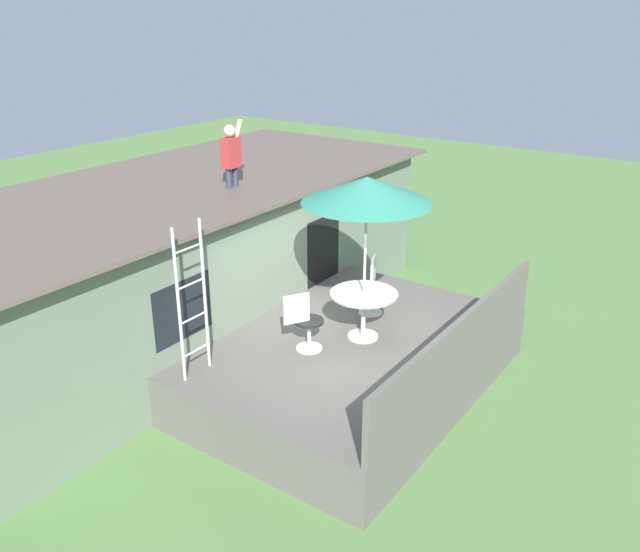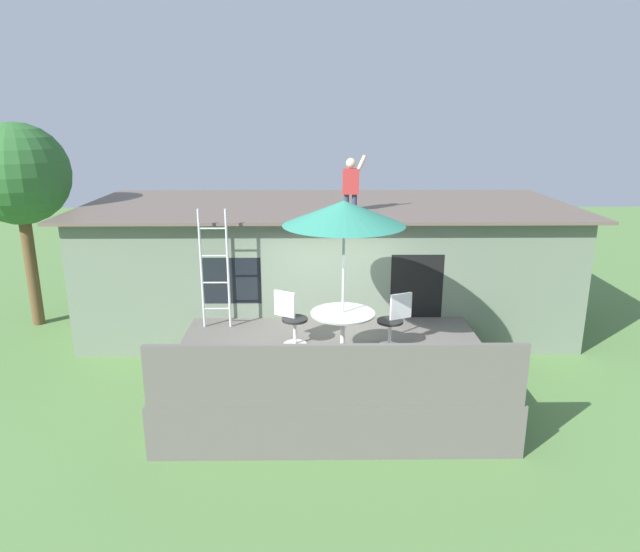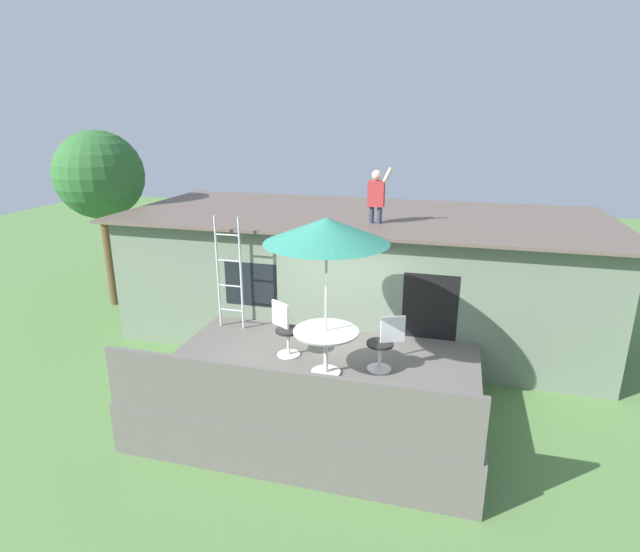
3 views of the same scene
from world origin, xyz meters
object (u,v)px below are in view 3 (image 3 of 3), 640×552
(patio_chair_left, at_px, (285,329))
(patio_chair_right, at_px, (384,344))
(patio_table, at_px, (326,340))
(step_ladder, at_px, (229,273))
(person_figure, at_px, (377,193))
(patio_umbrella, at_px, (326,231))
(backyard_tree, at_px, (100,176))

(patio_chair_left, relative_size, patio_chair_right, 1.00)
(patio_table, relative_size, patio_chair_right, 1.13)
(step_ladder, xyz_separation_m, person_figure, (2.54, 1.50, 1.42))
(step_ladder, bearing_deg, patio_umbrella, -30.75)
(patio_umbrella, xyz_separation_m, backyard_tree, (-6.72, 3.67, 0.19))
(patio_table, relative_size, patio_umbrella, 0.41)
(step_ladder, distance_m, person_figure, 3.27)
(step_ladder, distance_m, patio_chair_right, 3.34)
(patio_umbrella, height_order, person_figure, person_figure)
(patio_umbrella, relative_size, backyard_tree, 0.57)
(patio_umbrella, relative_size, step_ladder, 1.15)
(patio_chair_right, bearing_deg, patio_chair_left, -27.23)
(patio_chair_right, bearing_deg, step_ladder, -40.33)
(patio_table, distance_m, step_ladder, 2.67)
(patio_table, height_order, step_ladder, step_ladder)
(step_ladder, xyz_separation_m, patio_chair_left, (1.40, -0.84, -0.64))
(patio_chair_left, relative_size, backyard_tree, 0.21)
(backyard_tree, bearing_deg, patio_umbrella, -28.66)
(person_figure, bearing_deg, step_ladder, -149.44)
(patio_table, height_order, patio_umbrella, patio_umbrella)
(patio_table, height_order, backyard_tree, backyard_tree)
(step_ladder, relative_size, patio_chair_left, 2.39)
(backyard_tree, bearing_deg, person_figure, -6.79)
(patio_table, distance_m, patio_chair_right, 0.97)
(step_ladder, height_order, patio_chair_left, step_ladder)
(patio_table, relative_size, backyard_tree, 0.23)
(step_ladder, distance_m, backyard_tree, 5.24)
(patio_table, height_order, patio_chair_left, patio_chair_left)
(patio_table, bearing_deg, person_figure, 84.17)
(step_ladder, bearing_deg, patio_chair_left, -30.98)
(person_figure, bearing_deg, patio_table, -95.83)
(person_figure, relative_size, patio_chair_left, 1.21)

